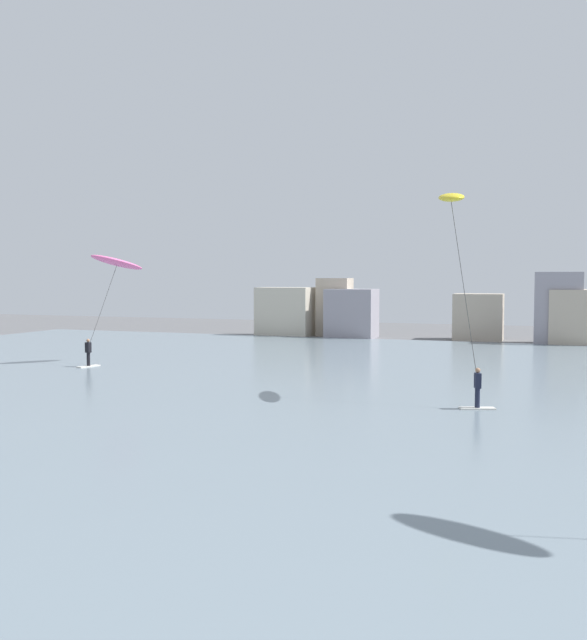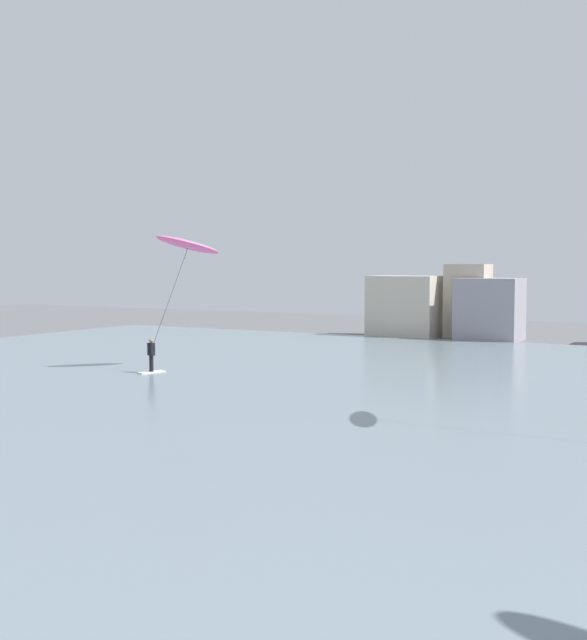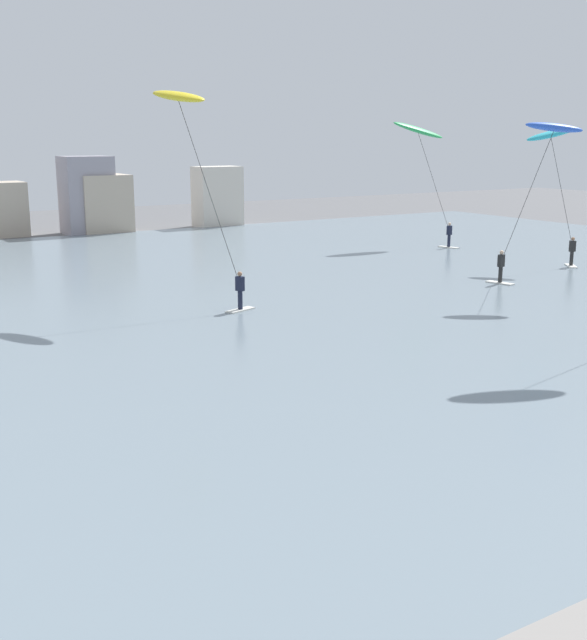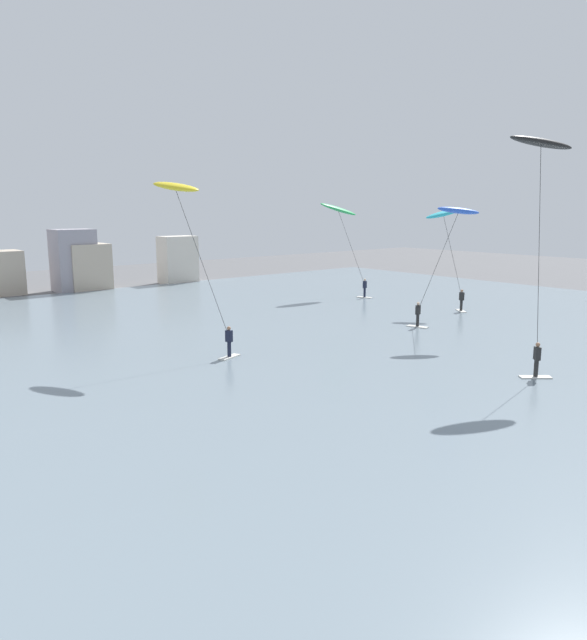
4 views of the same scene
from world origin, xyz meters
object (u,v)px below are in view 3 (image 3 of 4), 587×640
kitesurfer_green (420,137)px  kitesurfer_blue (546,150)px  kitesurfer_yellow (185,118)px  kitesurfer_cyan (554,150)px

kitesurfer_green → kitesurfer_blue: size_ratio=1.07×
kitesurfer_green → kitesurfer_blue: 17.53m
kitesurfer_yellow → kitesurfer_blue: kitesurfer_yellow is taller
kitesurfer_yellow → kitesurfer_cyan: kitesurfer_yellow is taller
kitesurfer_green → kitesurfer_cyan: 10.86m
kitesurfer_yellow → kitesurfer_blue: 16.17m
kitesurfer_blue → kitesurfer_cyan: 8.78m
kitesurfer_yellow → kitesurfer_green: bearing=25.9°
kitesurfer_cyan → kitesurfer_yellow: bearing=179.2°
kitesurfer_blue → kitesurfer_cyan: kitesurfer_blue is taller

